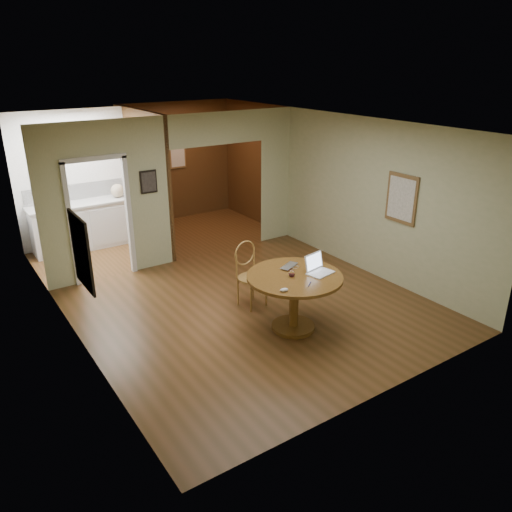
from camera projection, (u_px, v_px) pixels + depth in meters
floor at (257, 310)px, 7.67m from camera, size 5.00×5.00×0.00m
room_shell at (143, 191)px, 9.33m from camera, size 5.20×7.50×5.00m
dining_table at (294, 289)px, 6.93m from camera, size 1.33×1.33×0.83m
chair at (249, 270)px, 7.65m from camera, size 0.49×0.49×1.03m
open_laptop at (318, 268)px, 6.93m from camera, size 0.40×0.37×0.25m
closed_laptop at (292, 267)px, 7.09m from camera, size 0.38×0.33×0.03m
mouse at (284, 290)px, 6.37m from camera, size 0.12×0.09×0.05m
wine_glass at (292, 273)px, 6.79m from camera, size 0.09×0.09×0.10m
pen at (310, 284)px, 6.58m from camera, size 0.12×0.10×0.01m
kitchen_cabinet at (84, 225)px, 10.03m from camera, size 2.06×0.60×0.94m
grocery_bag at (117, 191)px, 10.19m from camera, size 0.28×0.24×0.27m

